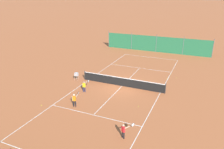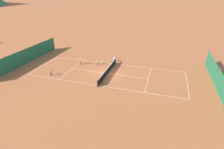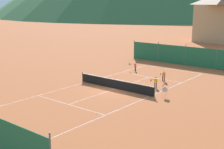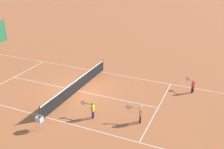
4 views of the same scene
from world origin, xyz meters
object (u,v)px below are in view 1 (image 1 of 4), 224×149
(tennis_ball_service_box, at_px, (41,105))
(tennis_ball_by_net_left, at_px, (171,74))
(tennis_net, at_px, (122,82))
(tennis_ball_alley_right, at_px, (139,106))
(tennis_ball_alley_left, at_px, (117,64))
(player_far_service, at_px, (75,99))
(tennis_ball_near_corner, at_px, (167,79))
(ball_hopper, at_px, (76,75))
(player_far_baseline, at_px, (84,86))
(tennis_ball_far_corner, at_px, (132,85))
(player_near_service, at_px, (124,130))
(tennis_ball_by_net_right, at_px, (177,78))

(tennis_ball_service_box, xyz_separation_m, tennis_ball_by_net_left, (-9.10, -12.45, 0.00))
(tennis_net, xyz_separation_m, tennis_ball_alley_right, (-2.96, 3.61, -0.47))
(tennis_net, bearing_deg, tennis_ball_alley_left, -62.90)
(player_far_service, bearing_deg, tennis_ball_service_box, 22.17)
(tennis_ball_service_box, distance_m, tennis_ball_near_corner, 13.97)
(player_far_service, height_order, tennis_ball_by_net_left, player_far_service)
(tennis_ball_by_net_left, relative_size, ball_hopper, 0.07)
(player_far_baseline, distance_m, tennis_ball_far_corner, 5.21)
(player_far_baseline, relative_size, tennis_ball_by_net_left, 17.14)
(tennis_ball_by_net_left, xyz_separation_m, tennis_ball_alley_left, (7.55, -1.05, 0.00))
(tennis_ball_near_corner, xyz_separation_m, tennis_ball_alley_left, (7.38, -2.76, 0.00))
(player_near_service, bearing_deg, tennis_net, -67.90)
(tennis_ball_alley_left, bearing_deg, player_near_service, 114.38)
(ball_hopper, bearing_deg, tennis_ball_alley_right, 159.78)
(tennis_ball_service_box, relative_size, ball_hopper, 0.07)
(player_far_baseline, height_order, tennis_ball_alley_left, player_far_baseline)
(tennis_ball_far_corner, bearing_deg, tennis_ball_alley_right, 115.84)
(tennis_ball_by_net_left, bearing_deg, tennis_net, 53.19)
(tennis_ball_near_corner, distance_m, tennis_ball_alley_left, 7.88)
(tennis_ball_near_corner, bearing_deg, player_far_service, 57.28)
(player_near_service, height_order, tennis_ball_near_corner, player_near_service)
(ball_hopper, bearing_deg, tennis_ball_service_box, 93.30)
(tennis_ball_by_net_right, bearing_deg, tennis_ball_service_box, 49.11)
(tennis_ball_by_net_right, height_order, ball_hopper, ball_hopper)
(player_near_service, height_order, tennis_ball_by_net_right, player_near_service)
(player_far_baseline, relative_size, player_far_service, 0.94)
(tennis_ball_alley_left, bearing_deg, tennis_ball_far_corner, 125.72)
(tennis_ball_service_box, distance_m, tennis_ball_by_net_right, 15.22)
(tennis_ball_by_net_right, relative_size, ball_hopper, 0.07)
(tennis_ball_by_net_left, distance_m, tennis_ball_alley_left, 7.62)
(tennis_ball_near_corner, bearing_deg, player_far_baseline, 43.97)
(player_far_baseline, relative_size, tennis_ball_near_corner, 17.14)
(player_far_baseline, xyz_separation_m, tennis_ball_far_corner, (-3.80, -3.51, -0.63))
(player_far_baseline, distance_m, player_near_service, 8.22)
(tennis_ball_alley_left, height_order, ball_hopper, ball_hopper)
(player_far_service, xyz_separation_m, tennis_ball_alley_right, (-5.14, -2.15, -0.67))
(tennis_ball_alley_right, height_order, tennis_ball_by_net_right, same)
(tennis_ball_by_net_right, relative_size, tennis_ball_far_corner, 1.00)
(player_far_baseline, height_order, tennis_ball_alley_right, player_far_baseline)
(tennis_ball_service_box, relative_size, tennis_ball_by_net_right, 1.00)
(tennis_ball_near_corner, bearing_deg, tennis_ball_alley_right, 82.04)
(tennis_net, xyz_separation_m, tennis_ball_by_net_right, (-5.03, -4.62, -0.47))
(player_near_service, bearing_deg, tennis_ball_alley_left, -65.62)
(player_far_service, bearing_deg, tennis_ball_by_net_right, -124.76)
(player_far_baseline, bearing_deg, ball_hopper, -43.49)
(tennis_ball_service_box, bearing_deg, player_far_baseline, -116.38)
(player_far_baseline, distance_m, tennis_ball_by_net_right, 10.91)
(tennis_ball_far_corner, height_order, tennis_ball_alley_left, same)
(player_far_service, distance_m, tennis_ball_alley_left, 12.45)
(player_near_service, xyz_separation_m, ball_hopper, (8.62, -7.61, 0.02))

